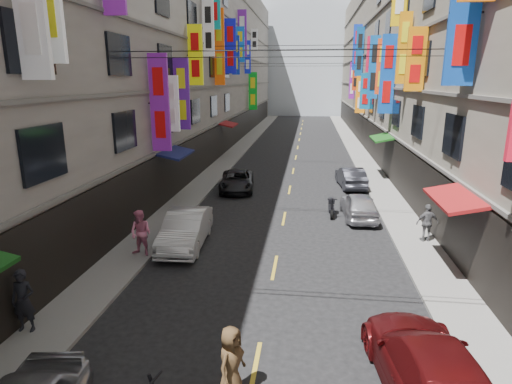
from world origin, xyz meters
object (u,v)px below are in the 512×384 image
(car_right_near, at_px, (430,369))
(car_right_mid, at_px, (359,205))
(scooter_far_right, at_px, (331,207))
(pedestrian_crossing, at_px, (231,362))
(car_left_mid, at_px, (186,229))
(car_right_far, at_px, (351,177))
(car_left_far, at_px, (237,181))
(pedestrian_lfar, at_px, (141,233))
(pedestrian_lnear, at_px, (23,301))
(pedestrian_rfar, at_px, (427,223))

(car_right_near, xyz_separation_m, car_right_mid, (-0.17, 13.07, -0.07))
(scooter_far_right, distance_m, car_right_near, 13.47)
(pedestrian_crossing, bearing_deg, car_left_mid, 43.97)
(car_right_far, bearing_deg, pedestrian_crossing, 71.23)
(scooter_far_right, height_order, car_left_far, car_left_far)
(pedestrian_crossing, bearing_deg, pedestrian_lfar, 56.15)
(scooter_far_right, relative_size, car_right_mid, 0.45)
(car_right_far, xyz_separation_m, pedestrian_crossing, (-4.42, -20.20, 0.18))
(scooter_far_right, bearing_deg, car_right_mid, 168.37)
(pedestrian_lfar, bearing_deg, pedestrian_lnear, -89.54)
(car_right_far, bearing_deg, car_left_far, 6.81)
(car_right_mid, xyz_separation_m, car_right_far, (0.17, 6.68, -0.00))
(pedestrian_lfar, bearing_deg, pedestrian_crossing, -42.83)
(car_left_mid, distance_m, car_right_near, 11.50)
(scooter_far_right, relative_size, car_left_far, 0.40)
(car_left_far, xyz_separation_m, car_right_near, (7.40, -18.01, 0.13))
(pedestrian_lnear, height_order, pedestrian_crossing, pedestrian_lnear)
(pedestrian_lnear, bearing_deg, scooter_far_right, 48.32)
(car_right_mid, bearing_deg, car_right_near, 87.67)
(pedestrian_lnear, bearing_deg, car_left_far, 74.23)
(car_right_mid, relative_size, pedestrian_lnear, 2.19)
(pedestrian_lfar, bearing_deg, car_left_mid, 59.15)
(car_right_near, bearing_deg, car_left_mid, -52.56)
(pedestrian_lnear, height_order, pedestrian_lfar, pedestrian_lfar)
(pedestrian_rfar, bearing_deg, pedestrian_lfar, 2.57)
(pedestrian_lfar, height_order, pedestrian_rfar, pedestrian_lfar)
(car_left_mid, bearing_deg, pedestrian_crossing, -71.14)
(scooter_far_right, bearing_deg, car_left_far, -37.77)
(car_right_near, relative_size, car_right_far, 1.26)
(car_right_near, distance_m, pedestrian_rfar, 10.10)
(scooter_far_right, height_order, car_left_mid, car_left_mid)
(pedestrian_lfar, xyz_separation_m, pedestrian_crossing, (4.98, -7.25, -0.19))
(car_left_mid, relative_size, car_right_far, 1.12)
(pedestrian_crossing, bearing_deg, pedestrian_rfar, -11.90)
(car_right_far, relative_size, pedestrian_crossing, 2.39)
(car_right_near, relative_size, pedestrian_rfar, 3.12)
(car_left_far, height_order, car_right_near, car_right_near)
(car_left_mid, height_order, car_right_far, car_left_mid)
(car_right_mid, bearing_deg, scooter_far_right, -15.31)
(pedestrian_crossing, bearing_deg, car_left_far, 30.82)
(car_left_far, xyz_separation_m, pedestrian_lfar, (-2.00, -11.21, 0.43))
(pedestrian_crossing, bearing_deg, scooter_far_right, 9.93)
(scooter_far_right, bearing_deg, pedestrian_lnear, 53.91)
(car_left_far, height_order, pedestrian_rfar, pedestrian_rfar)
(car_left_mid, height_order, pedestrian_rfar, pedestrian_rfar)
(car_right_near, relative_size, car_right_mid, 1.30)
(pedestrian_rfar, distance_m, pedestrian_crossing, 12.32)
(scooter_far_right, xyz_separation_m, car_right_far, (1.55, 6.38, 0.24))
(car_right_mid, relative_size, pedestrian_crossing, 2.32)
(pedestrian_lnear, relative_size, pedestrian_lfar, 0.98)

